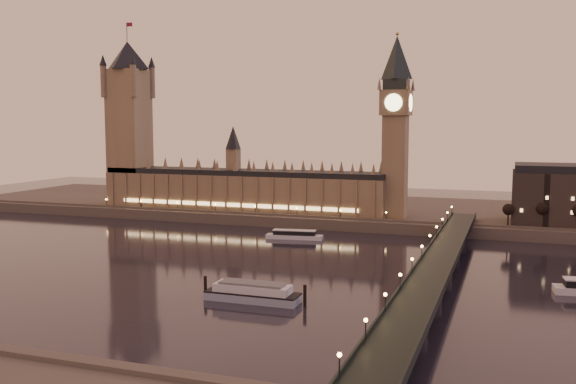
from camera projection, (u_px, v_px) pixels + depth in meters
name	position (u px, v px, depth m)	size (l,w,h in m)	color
ground	(215.00, 265.00, 270.59)	(700.00, 700.00, 0.00)	black
far_embankment	(369.00, 211.00, 414.96)	(560.00, 130.00, 6.00)	#423D35
palace_of_westminster	(242.00, 185.00, 394.95)	(180.00, 26.62, 52.00)	brown
victoria_tower	(129.00, 114.00, 416.70)	(31.68, 31.68, 118.00)	brown
big_ben	(396.00, 116.00, 359.19)	(17.68, 17.68, 104.00)	brown
westminster_bridge	(437.00, 269.00, 239.61)	(13.20, 260.00, 15.30)	black
bare_tree_0	(511.00, 209.00, 332.37)	(6.20, 6.20, 12.61)	black
bare_tree_1	(543.00, 210.00, 327.22)	(6.20, 6.20, 12.61)	black
bare_tree_2	(576.00, 212.00, 322.07)	(6.20, 6.20, 12.61)	black
cruise_boat_a	(295.00, 235.00, 332.04)	(30.10, 10.60, 4.72)	silver
moored_barge	(253.00, 293.00, 216.27)	(37.52, 9.25, 6.88)	#8695AB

